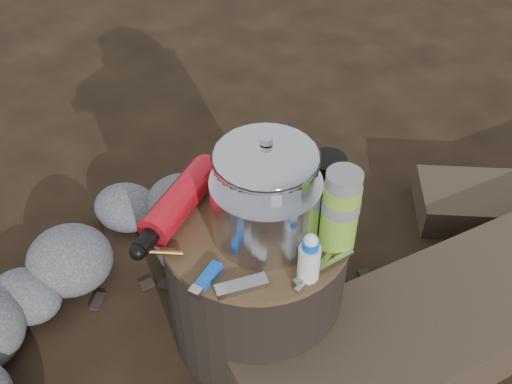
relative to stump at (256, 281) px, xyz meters
The scene contains 14 objects.
ground 0.19m from the stump, ahead, with size 60.00×60.00×0.00m, color black.
stump is the anchor object (origin of this frame).
rock_ring 0.44m from the stump, 160.67° to the right, with size 0.42×0.91×0.18m, color #58585D, non-canonical shape.
foil_windscreen 0.26m from the stump, ahead, with size 0.23×0.23×0.14m, color silver.
camping_pot 0.30m from the stump, 62.85° to the left, with size 0.22×0.22×0.22m, color silver.
fuel_bottle 0.28m from the stump, 163.82° to the right, with size 0.07×0.30×0.07m, color red, non-canonical shape.
thermos 0.34m from the stump, 11.25° to the left, with size 0.08×0.08×0.19m, color #83C033.
travel_mug 0.31m from the stump, 57.61° to the left, with size 0.08×0.08×0.12m, color black.
stuff_sack 0.30m from the stump, 127.82° to the left, with size 0.14×0.11×0.10m, color yellow.
food_pouch 0.31m from the stump, 90.38° to the left, with size 0.10×0.02×0.13m, color #130F46.
lighter 0.27m from the stump, 92.82° to the right, with size 0.02×0.09×0.02m, color blue.
multitool 0.27m from the stump, 69.87° to the right, with size 0.03×0.10×0.01m, color #B5B6BA.
pot_grabber 0.27m from the stump, 16.42° to the right, with size 0.04×0.15×0.01m, color #B5B6BA, non-canonical shape.
squeeze_bottle 0.30m from the stump, 24.96° to the right, with size 0.04×0.04×0.10m, color white.
Camera 1 is at (0.44, -0.79, 1.30)m, focal length 41.58 mm.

